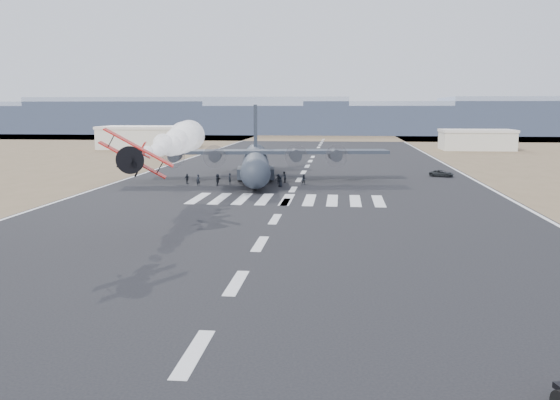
% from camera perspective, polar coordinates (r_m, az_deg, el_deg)
% --- Properties ---
extents(ground, '(500.00, 500.00, 0.00)m').
position_cam_1_polar(ground, '(30.52, -8.30, -14.39)').
color(ground, black).
rests_on(ground, ground).
extents(scrub_far, '(500.00, 80.00, 0.00)m').
position_cam_1_polar(scrub_far, '(257.53, 4.39, 6.14)').
color(scrub_far, brown).
rests_on(scrub_far, ground).
extents(runway_markings, '(60.00, 260.00, 0.01)m').
position_cam_1_polar(runway_markings, '(88.26, 1.27, 1.03)').
color(runway_markings, silver).
rests_on(runway_markings, ground).
extents(ridge_seg_b, '(150.00, 50.00, 15.00)m').
position_cam_1_polar(ridge_seg_b, '(318.24, -19.75, 7.51)').
color(ridge_seg_b, gray).
rests_on(ridge_seg_b, ground).
extents(ridge_seg_c, '(150.00, 50.00, 17.00)m').
position_cam_1_polar(ridge_seg_c, '(296.09, -8.23, 8.07)').
color(ridge_seg_c, gray).
rests_on(ridge_seg_c, ground).
extents(ridge_seg_d, '(150.00, 50.00, 13.00)m').
position_cam_1_polar(ridge_seg_d, '(287.29, 4.57, 7.71)').
color(ridge_seg_d, gray).
rests_on(ridge_seg_d, ground).
extents(ridge_seg_e, '(150.00, 50.00, 15.00)m').
position_cam_1_polar(ridge_seg_e, '(292.96, 17.50, 7.55)').
color(ridge_seg_e, gray).
rests_on(ridge_seg_e, ground).
extents(hangar_left, '(24.50, 14.50, 6.70)m').
position_cam_1_polar(hangar_left, '(182.22, -13.06, 5.91)').
color(hangar_left, '#B7B2A2').
rests_on(hangar_left, ground).
extents(hangar_right, '(20.50, 12.50, 5.90)m').
position_cam_1_polar(hangar_right, '(181.59, 18.40, 5.55)').
color(hangar_right, '#B7B2A2').
rests_on(hangar_right, ground).
extents(aerobatic_biplane, '(6.10, 6.21, 4.79)m').
position_cam_1_polar(aerobatic_biplane, '(55.43, -13.81, 4.21)').
color(aerobatic_biplane, red).
extents(smoke_trail, '(5.10, 29.05, 4.33)m').
position_cam_1_polar(smoke_trail, '(79.11, -9.51, 5.79)').
color(smoke_trail, white).
extents(transport_aircraft, '(43.77, 35.90, 12.63)m').
position_cam_1_polar(transport_aircraft, '(99.84, -2.37, 3.81)').
color(transport_aircraft, '#1E252D').
rests_on(transport_aircraft, ground).
extents(support_vehicle, '(4.61, 3.51, 1.16)m').
position_cam_1_polar(support_vehicle, '(108.52, 15.28, 2.49)').
color(support_vehicle, black).
rests_on(support_vehicle, ground).
extents(crew_a, '(0.74, 0.80, 1.75)m').
position_cam_1_polar(crew_a, '(94.80, -4.87, 2.07)').
color(crew_a, black).
rests_on(crew_a, ground).
extents(crew_b, '(0.91, 0.67, 1.68)m').
position_cam_1_polar(crew_b, '(93.43, 2.33, 1.97)').
color(crew_b, black).
rests_on(crew_b, ground).
extents(crew_c, '(1.11, 0.63, 1.63)m').
position_cam_1_polar(crew_c, '(94.15, -0.16, 2.02)').
color(crew_c, black).
rests_on(crew_c, ground).
extents(crew_d, '(0.97, 1.04, 1.62)m').
position_cam_1_polar(crew_d, '(96.02, -8.94, 2.04)').
color(crew_d, black).
rests_on(crew_d, ground).
extents(crew_e, '(0.96, 0.89, 1.68)m').
position_cam_1_polar(crew_e, '(91.12, 0.03, 1.81)').
color(crew_e, black).
rests_on(crew_e, ground).
extents(crew_f, '(0.75, 1.74, 1.82)m').
position_cam_1_polar(crew_f, '(93.18, -6.02, 1.95)').
color(crew_f, black).
rests_on(crew_f, ground).
extents(crew_g, '(0.81, 0.75, 1.81)m').
position_cam_1_polar(crew_g, '(92.81, -7.88, 1.89)').
color(crew_g, black).
rests_on(crew_g, ground).
extents(crew_h, '(0.56, 0.89, 1.82)m').
position_cam_1_polar(crew_h, '(96.41, 0.39, 2.23)').
color(crew_h, black).
rests_on(crew_h, ground).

